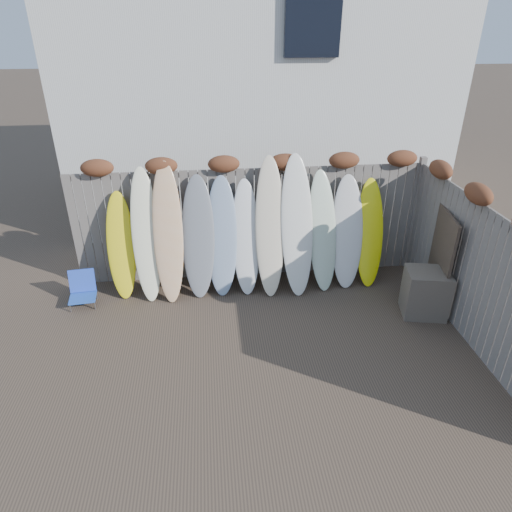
{
  "coord_description": "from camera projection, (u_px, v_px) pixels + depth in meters",
  "views": [
    {
      "loc": [
        -0.65,
        -4.87,
        4.25
      ],
      "look_at": [
        0.0,
        1.2,
        1.0
      ],
      "focal_mm": 32.0,
      "sensor_mm": 36.0,
      "label": 1
    }
  ],
  "objects": [
    {
      "name": "beach_chair",
      "position": [
        82.0,
        289.0,
        7.48
      ],
      "size": [
        0.46,
        0.48,
        0.55
      ],
      "color": "blue",
      "rests_on": "ground"
    },
    {
      "name": "back_fence",
      "position": [
        252.0,
        214.0,
        7.88
      ],
      "size": [
        6.05,
        0.28,
        2.24
      ],
      "color": "slate",
      "rests_on": "ground"
    },
    {
      "name": "surfboard_1",
      "position": [
        146.0,
        236.0,
        7.4
      ],
      "size": [
        0.49,
        0.77,
        2.13
      ],
      "primitive_type": "ellipsoid",
      "rotation": [
        -0.31,
        0.0,
        0.05
      ],
      "color": "white",
      "rests_on": "ground"
    },
    {
      "name": "surfboard_5",
      "position": [
        246.0,
        238.0,
        7.61
      ],
      "size": [
        0.47,
        0.68,
        1.89
      ],
      "primitive_type": "ellipsoid",
      "rotation": [
        -0.31,
        0.0,
        -0.01
      ],
      "color": "white",
      "rests_on": "ground"
    },
    {
      "name": "wooden_crate",
      "position": [
        425.0,
        293.0,
        7.15
      ],
      "size": [
        0.74,
        0.66,
        0.76
      ],
      "primitive_type": "cube",
      "rotation": [
        0.0,
        0.0,
        -0.2
      ],
      "color": "brown",
      "rests_on": "ground"
    },
    {
      "name": "lattice_panel",
      "position": [
        439.0,
        259.0,
        7.25
      ],
      "size": [
        0.24,
        1.05,
        1.6
      ],
      "primitive_type": "cube",
      "rotation": [
        0.0,
        0.0,
        -0.19
      ],
      "color": "#453B2A",
      "rests_on": "ground"
    },
    {
      "name": "surfboard_3",
      "position": [
        198.0,
        237.0,
        7.52
      ],
      "size": [
        0.6,
        0.74,
        1.98
      ],
      "primitive_type": "ellipsoid",
      "rotation": [
        -0.31,
        0.0,
        -0.08
      ],
      "color": "slate",
      "rests_on": "ground"
    },
    {
      "name": "surfboard_9",
      "position": [
        347.0,
        232.0,
        7.8
      ],
      "size": [
        0.59,
        0.71,
        1.89
      ],
      "primitive_type": "ellipsoid",
      "rotation": [
        -0.31,
        0.0,
        -0.07
      ],
      "color": "silver",
      "rests_on": "ground"
    },
    {
      "name": "surfboard_8",
      "position": [
        323.0,
        232.0,
        7.7
      ],
      "size": [
        0.55,
        0.75,
        1.99
      ],
      "primitive_type": "ellipsoid",
      "rotation": [
        -0.31,
        0.0,
        0.1
      ],
      "color": "silver",
      "rests_on": "ground"
    },
    {
      "name": "surfboard_6",
      "position": [
        270.0,
        227.0,
        7.53
      ],
      "size": [
        0.52,
        0.82,
        2.26
      ],
      "primitive_type": "ellipsoid",
      "rotation": [
        -0.31,
        0.0,
        -0.05
      ],
      "color": "beige",
      "rests_on": "ground"
    },
    {
      "name": "house",
      "position": [
        253.0,
        65.0,
        10.58
      ],
      "size": [
        8.5,
        5.5,
        6.33
      ],
      "color": "silver",
      "rests_on": "ground"
    },
    {
      "name": "ground",
      "position": [
        265.0,
        360.0,
        6.33
      ],
      "size": [
        80.0,
        80.0,
        0.0
      ],
      "primitive_type": "plane",
      "color": "#493A2D"
    },
    {
      "name": "surfboard_4",
      "position": [
        222.0,
        237.0,
        7.57
      ],
      "size": [
        0.58,
        0.74,
        1.95
      ],
      "primitive_type": "ellipsoid",
      "rotation": [
        -0.31,
        0.0,
        -0.1
      ],
      "color": "#8CA0BD",
      "rests_on": "ground"
    },
    {
      "name": "surfboard_2",
      "position": [
        168.0,
        233.0,
        7.37
      ],
      "size": [
        0.49,
        0.79,
        2.22
      ],
      "primitive_type": "ellipsoid",
      "rotation": [
        -0.31,
        0.0,
        -0.01
      ],
      "color": "#FFC491",
      "rests_on": "ground"
    },
    {
      "name": "surfboard_0",
      "position": [
        121.0,
        246.0,
        7.51
      ],
      "size": [
        0.47,
        0.63,
        1.74
      ],
      "primitive_type": "ellipsoid",
      "rotation": [
        -0.31,
        0.0,
        0.01
      ],
      "color": "yellow",
      "rests_on": "ground"
    },
    {
      "name": "right_fence",
      "position": [
        478.0,
        268.0,
        6.3
      ],
      "size": [
        0.28,
        4.4,
        2.24
      ],
      "color": "slate",
      "rests_on": "ground"
    },
    {
      "name": "surfboard_10",
      "position": [
        370.0,
        233.0,
        7.84
      ],
      "size": [
        0.51,
        0.68,
        1.82
      ],
      "primitive_type": "ellipsoid",
      "rotation": [
        -0.31,
        0.0,
        -0.06
      ],
      "color": "#FBF10F",
      "rests_on": "ground"
    },
    {
      "name": "surfboard_7",
      "position": [
        297.0,
        226.0,
        7.54
      ],
      "size": [
        0.56,
        0.82,
        2.28
      ],
      "primitive_type": "ellipsoid",
      "rotation": [
        -0.31,
        0.0,
        0.03
      ],
      "color": "white",
      "rests_on": "ground"
    }
  ]
}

